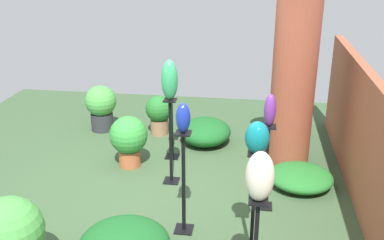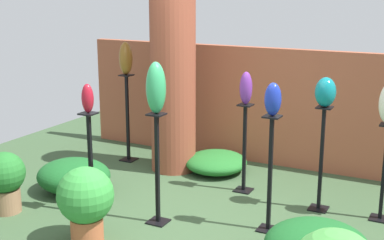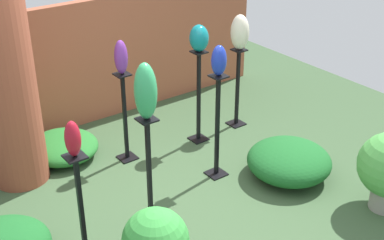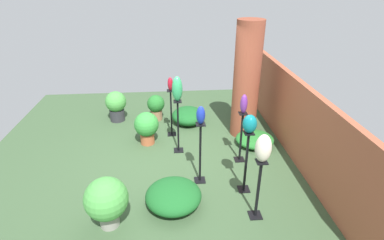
% 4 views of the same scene
% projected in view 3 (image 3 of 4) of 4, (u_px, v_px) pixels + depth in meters
% --- Properties ---
extents(ground_plane, '(8.00, 8.00, 0.00)m').
position_uv_depth(ground_plane, '(185.00, 212.00, 5.26)').
color(ground_plane, '#385133').
extents(brick_wall_back, '(5.60, 0.12, 1.58)m').
position_uv_depth(brick_wall_back, '(72.00, 67.00, 6.59)').
color(brick_wall_back, '#9E5138').
rests_on(brick_wall_back, ground).
extents(brick_pillar, '(0.58, 0.58, 2.60)m').
position_uv_depth(brick_pillar, '(4.00, 66.00, 5.22)').
color(brick_pillar, brown).
rests_on(brick_pillar, ground).
extents(pedestal_cobalt, '(0.20, 0.20, 1.17)m').
position_uv_depth(pedestal_cobalt, '(217.00, 131.00, 5.63)').
color(pedestal_cobalt, black).
rests_on(pedestal_cobalt, ground).
extents(pedestal_ruby, '(0.20, 0.20, 1.11)m').
position_uv_depth(pedestal_ruby, '(82.00, 219.00, 4.36)').
color(pedestal_ruby, black).
rests_on(pedestal_ruby, ground).
extents(pedestal_violet, '(0.20, 0.20, 1.05)m').
position_uv_depth(pedestal_violet, '(125.00, 121.00, 5.96)').
color(pedestal_violet, black).
rests_on(pedestal_violet, ground).
extents(pedestal_jade, '(0.20, 0.20, 1.15)m').
position_uv_depth(pedestal_jade, '(149.00, 180.00, 4.82)').
color(pedestal_jade, black).
rests_on(pedestal_jade, ground).
extents(pedestal_ivory, '(0.20, 0.20, 1.02)m').
position_uv_depth(pedestal_ivory, '(237.00, 91.00, 6.72)').
color(pedestal_ivory, black).
rests_on(pedestal_ivory, ground).
extents(pedestal_teal, '(0.20, 0.20, 1.14)m').
position_uv_depth(pedestal_teal, '(199.00, 101.00, 6.33)').
color(pedestal_teal, black).
rests_on(pedestal_teal, ground).
extents(art_vase_cobalt, '(0.16, 0.15, 0.32)m').
position_uv_depth(art_vase_cobalt, '(219.00, 61.00, 5.27)').
color(art_vase_cobalt, '#192D9E').
rests_on(art_vase_cobalt, pedestal_cobalt).
extents(art_vase_ruby, '(0.13, 0.12, 0.30)m').
position_uv_depth(art_vase_ruby, '(73.00, 139.00, 4.01)').
color(art_vase_ruby, maroon).
rests_on(art_vase_ruby, pedestal_ruby).
extents(art_vase_violet, '(0.15, 0.13, 0.38)m').
position_uv_depth(art_vase_violet, '(121.00, 57.00, 5.61)').
color(art_vase_violet, '#6B2D8C').
rests_on(art_vase_violet, pedestal_violet).
extents(art_vase_jade, '(0.19, 0.21, 0.51)m').
position_uv_depth(art_vase_jade, '(146.00, 91.00, 4.42)').
color(art_vase_jade, '#2D9356').
rests_on(art_vase_jade, pedestal_jade).
extents(art_vase_ivory, '(0.22, 0.23, 0.43)m').
position_uv_depth(art_vase_ivory, '(240.00, 32.00, 6.37)').
color(art_vase_ivory, beige).
rests_on(art_vase_ivory, pedestal_ivory).
extents(art_vase_teal, '(0.22, 0.23, 0.31)m').
position_uv_depth(art_vase_teal, '(199.00, 38.00, 5.98)').
color(art_vase_teal, '#0F727A').
rests_on(art_vase_teal, pedestal_teal).
extents(foliage_bed_east, '(0.91, 0.91, 0.38)m').
position_uv_depth(foliage_bed_east, '(289.00, 161.00, 5.76)').
color(foliage_bed_east, '#195923').
rests_on(foliage_bed_east, ground).
extents(foliage_bed_center, '(0.80, 0.84, 0.26)m').
position_uv_depth(foliage_bed_center, '(63.00, 147.00, 6.15)').
color(foliage_bed_center, '#236B28').
rests_on(foliage_bed_center, ground).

